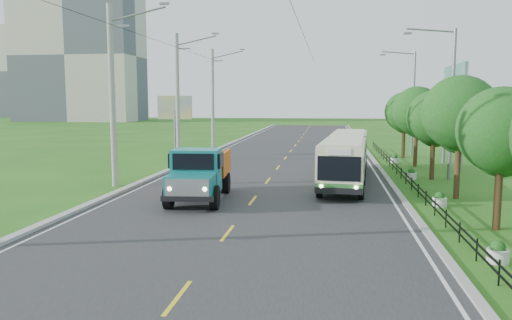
% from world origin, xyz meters
% --- Properties ---
extents(ground, '(240.00, 240.00, 0.00)m').
position_xyz_m(ground, '(0.00, 0.00, 0.00)').
color(ground, '#205815').
rests_on(ground, ground).
extents(road, '(14.00, 120.00, 0.02)m').
position_xyz_m(road, '(0.00, 20.00, 0.01)').
color(road, '#28282B').
rests_on(road, ground).
extents(curb_left, '(0.40, 120.00, 0.15)m').
position_xyz_m(curb_left, '(-7.20, 20.00, 0.07)').
color(curb_left, '#9E9E99').
rests_on(curb_left, ground).
extents(curb_right, '(0.30, 120.00, 0.10)m').
position_xyz_m(curb_right, '(7.15, 20.00, 0.05)').
color(curb_right, '#9E9E99').
rests_on(curb_right, ground).
extents(edge_line_left, '(0.12, 120.00, 0.00)m').
position_xyz_m(edge_line_left, '(-6.65, 20.00, 0.02)').
color(edge_line_left, silver).
rests_on(edge_line_left, road).
extents(edge_line_right, '(0.12, 120.00, 0.00)m').
position_xyz_m(edge_line_right, '(6.65, 20.00, 0.02)').
color(edge_line_right, silver).
rests_on(edge_line_right, road).
extents(centre_dash, '(0.12, 2.20, 0.00)m').
position_xyz_m(centre_dash, '(0.00, 0.00, 0.02)').
color(centre_dash, yellow).
rests_on(centre_dash, road).
extents(railing_right, '(0.04, 40.00, 0.60)m').
position_xyz_m(railing_right, '(8.00, 14.00, 0.30)').
color(railing_right, black).
rests_on(railing_right, ground).
extents(pole_near, '(3.51, 0.32, 10.00)m').
position_xyz_m(pole_near, '(-8.26, 9.00, 5.09)').
color(pole_near, gray).
rests_on(pole_near, ground).
extents(pole_mid, '(3.51, 0.32, 10.00)m').
position_xyz_m(pole_mid, '(-8.26, 21.00, 5.09)').
color(pole_mid, gray).
rests_on(pole_mid, ground).
extents(pole_far, '(3.51, 0.32, 10.00)m').
position_xyz_m(pole_far, '(-8.26, 33.00, 5.09)').
color(pole_far, gray).
rests_on(pole_far, ground).
extents(tree_second, '(3.18, 3.26, 5.30)m').
position_xyz_m(tree_second, '(9.86, 2.14, 3.52)').
color(tree_second, '#382314').
rests_on(tree_second, ground).
extents(tree_third, '(3.60, 3.62, 6.00)m').
position_xyz_m(tree_third, '(9.86, 8.14, 3.99)').
color(tree_third, '#382314').
rests_on(tree_third, ground).
extents(tree_fourth, '(3.24, 3.31, 5.40)m').
position_xyz_m(tree_fourth, '(9.86, 14.14, 3.59)').
color(tree_fourth, '#382314').
rests_on(tree_fourth, ground).
extents(tree_fifth, '(3.48, 3.52, 5.80)m').
position_xyz_m(tree_fifth, '(9.86, 20.14, 3.85)').
color(tree_fifth, '#382314').
rests_on(tree_fifth, ground).
extents(tree_back, '(3.30, 3.36, 5.50)m').
position_xyz_m(tree_back, '(9.86, 26.14, 3.65)').
color(tree_back, '#382314').
rests_on(tree_back, ground).
extents(streetlight_mid, '(3.02, 0.20, 9.07)m').
position_xyz_m(streetlight_mid, '(10.64, 14.00, 4.90)').
color(streetlight_mid, slate).
rests_on(streetlight_mid, ground).
extents(streetlight_far, '(3.02, 0.20, 9.07)m').
position_xyz_m(streetlight_far, '(10.64, 28.00, 4.90)').
color(streetlight_far, slate).
rests_on(streetlight_far, ground).
extents(planter_front, '(0.64, 0.64, 0.67)m').
position_xyz_m(planter_front, '(8.60, -2.00, 0.29)').
color(planter_front, silver).
rests_on(planter_front, ground).
extents(planter_near, '(0.64, 0.64, 0.67)m').
position_xyz_m(planter_near, '(8.60, 6.00, 0.29)').
color(planter_near, silver).
rests_on(planter_near, ground).
extents(planter_mid, '(0.64, 0.64, 0.67)m').
position_xyz_m(planter_mid, '(8.60, 14.00, 0.29)').
color(planter_mid, silver).
rests_on(planter_mid, ground).
extents(planter_far, '(0.64, 0.64, 0.67)m').
position_xyz_m(planter_far, '(8.60, 22.00, 0.29)').
color(planter_far, silver).
rests_on(planter_far, ground).
extents(billboard_left, '(3.00, 0.20, 5.20)m').
position_xyz_m(billboard_left, '(-9.50, 24.00, 3.87)').
color(billboard_left, slate).
rests_on(billboard_left, ground).
extents(billboard_right, '(0.24, 6.00, 7.30)m').
position_xyz_m(billboard_right, '(12.30, 20.00, 5.34)').
color(billboard_right, slate).
rests_on(billboard_right, ground).
extents(apartment_near, '(28.00, 14.00, 30.00)m').
position_xyz_m(apartment_near, '(-55.00, 95.00, 15.00)').
color(apartment_near, '#B7B2A3').
rests_on(apartment_near, ground).
extents(apartment_far, '(24.00, 14.00, 26.00)m').
position_xyz_m(apartment_far, '(-80.00, 120.00, 13.00)').
color(apartment_far, '#B7B2A3').
rests_on(apartment_far, ground).
extents(bus, '(3.34, 13.90, 2.66)m').
position_xyz_m(bus, '(4.62, 12.69, 1.60)').
color(bus, '#307834').
rests_on(bus, ground).
extents(dump_truck, '(2.79, 6.24, 2.55)m').
position_xyz_m(dump_truck, '(-2.55, 5.83, 1.45)').
color(dump_truck, '#157A7E').
rests_on(dump_truck, ground).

